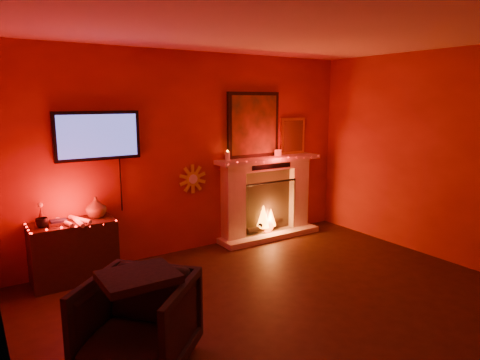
# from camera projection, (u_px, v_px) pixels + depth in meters

# --- Properties ---
(room) EXTENTS (5.00, 5.00, 5.00)m
(room) POSITION_uv_depth(u_px,v_px,m) (324.00, 182.00, 3.77)
(room) COLOR black
(room) RESTS_ON ground
(floor) EXTENTS (5.00, 5.00, 0.00)m
(floor) POSITION_uv_depth(u_px,v_px,m) (319.00, 323.00, 4.02)
(floor) COLOR black
(floor) RESTS_ON ground
(fireplace) EXTENTS (1.72, 0.40, 2.18)m
(fireplace) POSITION_uv_depth(u_px,v_px,m) (266.00, 190.00, 6.47)
(fireplace) COLOR beige
(fireplace) RESTS_ON floor
(tv) EXTENTS (1.00, 0.07, 1.24)m
(tv) POSITION_uv_depth(u_px,v_px,m) (98.00, 136.00, 5.04)
(tv) COLOR black
(tv) RESTS_ON room
(sunburst_clock) EXTENTS (0.40, 0.03, 0.40)m
(sunburst_clock) POSITION_uv_depth(u_px,v_px,m) (193.00, 179.00, 5.85)
(sunburst_clock) COLOR gold
(sunburst_clock) RESTS_ON room
(console_table) EXTENTS (0.92, 0.54, 0.95)m
(console_table) POSITION_uv_depth(u_px,v_px,m) (74.00, 249.00, 4.91)
(console_table) COLOR black
(console_table) RESTS_ON floor
(armchair) EXTENTS (1.12, 1.12, 0.73)m
(armchair) POSITION_uv_depth(u_px,v_px,m) (138.00, 323.00, 3.31)
(armchair) COLOR black
(armchair) RESTS_ON floor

